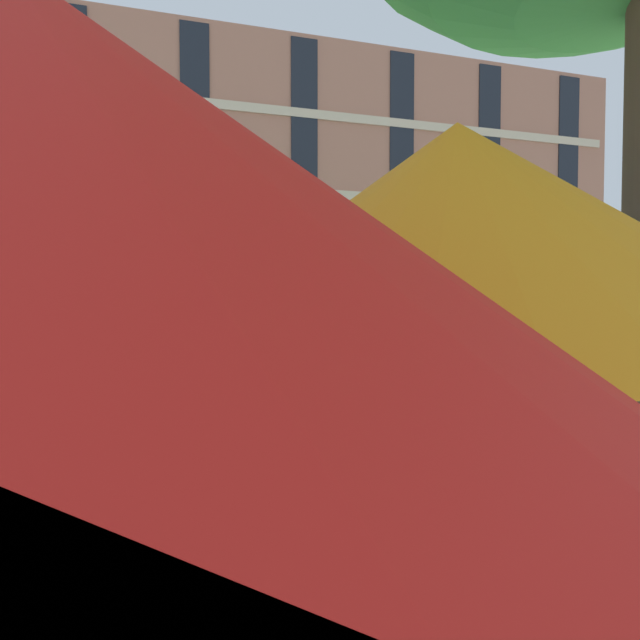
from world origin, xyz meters
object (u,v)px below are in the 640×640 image
at_px(sedan_gray, 398,333).
at_px(pickup_gray, 562,328).
at_px(pickup_black, 173,334).
at_px(picnic_table, 63,614).
at_px(patio_umbrella, 121,255).
at_px(street_tree_middle, 312,271).
at_px(street_tree_right, 520,280).

bearing_deg(sedan_gray, pickup_gray, 0.00).
xyz_separation_m(pickup_black, sedan_gray, (6.89, -0.00, -0.08)).
relative_size(sedan_gray, picnic_table, 2.21).
xyz_separation_m(patio_umbrella, picnic_table, (-0.33, 0.53, -1.59)).
bearing_deg(picnic_table, pickup_black, 88.67).
bearing_deg(pickup_gray, picnic_table, -137.84).
bearing_deg(pickup_gray, pickup_black, 180.00).
relative_size(pickup_black, patio_umbrella, 1.33).
bearing_deg(street_tree_middle, picnic_table, -108.54).
bearing_deg(sedan_gray, picnic_table, -120.52).
bearing_deg(patio_umbrella, pickup_gray, 44.08).
height_order(pickup_black, street_tree_middle, street_tree_middle).
distance_m(street_tree_right, patio_umbrella, 21.36).
xyz_separation_m(pickup_black, pickup_gray, (13.16, 0.00, 0.00)).
distance_m(sedan_gray, street_tree_middle, 4.52).
bearing_deg(sedan_gray, patio_umbrella, -118.33).
xyz_separation_m(pickup_black, street_tree_right, (14.04, 3.41, 1.86)).
height_order(pickup_gray, patio_umbrella, patio_umbrella).
height_order(pickup_gray, street_tree_middle, street_tree_middle).
xyz_separation_m(sedan_gray, patio_umbrella, (-6.85, -12.70, 1.13)).
bearing_deg(picnic_table, patio_umbrella, -58.36).
xyz_separation_m(pickup_gray, street_tree_middle, (-8.19, 3.48, 2.07)).
bearing_deg(patio_umbrella, picnic_table, 121.64).
bearing_deg(street_tree_middle, pickup_black, -144.98).
height_order(street_tree_middle, picnic_table, street_tree_middle).
bearing_deg(pickup_black, picnic_table, -91.33).
distance_m(pickup_gray, street_tree_middle, 9.14).
height_order(pickup_black, street_tree_right, street_tree_right).
distance_m(sedan_gray, street_tree_right, 8.15).
xyz_separation_m(sedan_gray, pickup_gray, (6.27, 0.00, 0.08)).
xyz_separation_m(pickup_black, street_tree_middle, (4.96, 3.48, 2.07)).
bearing_deg(picnic_table, pickup_gray, 42.16).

